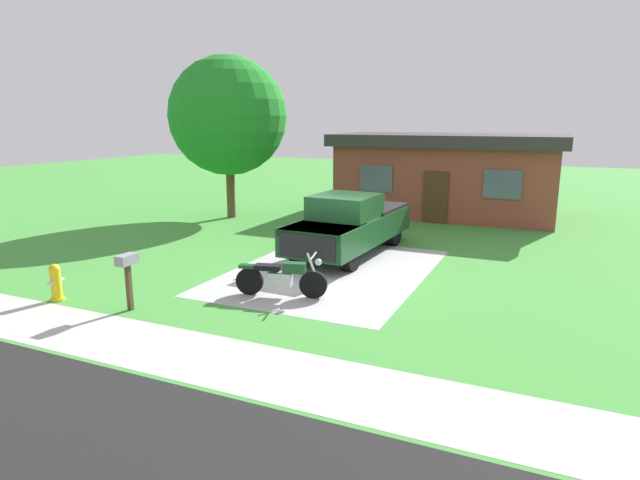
% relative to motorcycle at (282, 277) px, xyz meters
% --- Properties ---
extents(ground_plane, '(80.00, 80.00, 0.00)m').
position_rel_motorcycle_xyz_m(ground_plane, '(0.21, 2.48, -0.47)').
color(ground_plane, '#43943A').
extents(driveway_pad, '(5.09, 7.12, 0.01)m').
position_rel_motorcycle_xyz_m(driveway_pad, '(0.21, 2.48, -0.47)').
color(driveway_pad, '#AFAFAF').
rests_on(driveway_pad, ground).
extents(sidewalk_strip, '(36.00, 1.80, 0.01)m').
position_rel_motorcycle_xyz_m(sidewalk_strip, '(0.21, -3.52, -0.47)').
color(sidewalk_strip, '#B8B8B2').
rests_on(sidewalk_strip, ground).
extents(motorcycle, '(2.17, 0.88, 1.09)m').
position_rel_motorcycle_xyz_m(motorcycle, '(0.00, 0.00, 0.00)').
color(motorcycle, black).
rests_on(motorcycle, ground).
extents(pickup_truck, '(2.31, 5.72, 1.90)m').
position_rel_motorcycle_xyz_m(pickup_truck, '(-0.02, 4.61, 0.48)').
color(pickup_truck, black).
rests_on(pickup_truck, ground).
extents(fire_hydrant, '(0.32, 0.40, 0.87)m').
position_rel_motorcycle_xyz_m(fire_hydrant, '(-4.63, -2.39, -0.05)').
color(fire_hydrant, yellow).
rests_on(fire_hydrant, ground).
extents(mailbox, '(0.26, 0.48, 1.26)m').
position_rel_motorcycle_xyz_m(mailbox, '(-2.60, -2.19, 0.51)').
color(mailbox, '#4C3823').
rests_on(mailbox, ground).
extents(shade_tree, '(4.88, 4.88, 6.70)m').
position_rel_motorcycle_xyz_m(shade_tree, '(-6.99, 8.45, 3.78)').
color(shade_tree, brown).
rests_on(shade_tree, ground).
extents(neighbor_house, '(9.60, 5.60, 3.50)m').
position_rel_motorcycle_xyz_m(neighbor_house, '(1.30, 13.20, 1.32)').
color(neighbor_house, brown).
rests_on(neighbor_house, ground).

